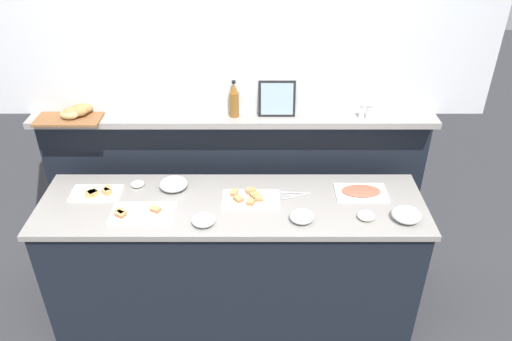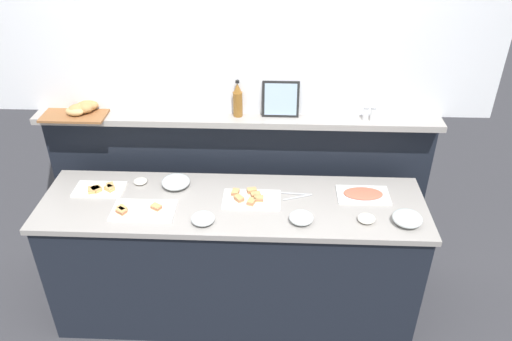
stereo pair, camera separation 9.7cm
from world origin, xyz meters
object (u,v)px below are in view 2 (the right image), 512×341
glass_bowl_extra (301,218)px  pepper_shaker (373,114)px  glass_bowl_medium (176,182)px  condiment_bowl_dark (366,218)px  vinegar_bottle_amber (238,100)px  sandwich_platter_rear (142,210)px  sandwich_platter_front (100,189)px  bread_basket (80,110)px  glass_bowl_large (407,219)px  framed_picture (281,99)px  serving_tongs (298,195)px  cold_cuts_platter (363,194)px  sandwich_platter_side (251,198)px  salt_shaker (366,114)px  glass_bowl_small (203,219)px  condiment_bowl_teal (140,181)px

glass_bowl_extra → pepper_shaker: size_ratio=1.59×
glass_bowl_medium → condiment_bowl_dark: glass_bowl_medium is taller
vinegar_bottle_amber → sandwich_platter_rear: bearing=-133.6°
sandwich_platter_front → bread_basket: bread_basket is taller
glass_bowl_large → sandwich_platter_front: bearing=172.2°
vinegar_bottle_amber → framed_picture: 0.27m
sandwich_platter_front → sandwich_platter_rear: bearing=-33.4°
sandwich_platter_rear → glass_bowl_extra: size_ratio=2.64×
glass_bowl_medium → vinegar_bottle_amber: 0.64m
sandwich_platter_rear → serving_tongs: (0.91, 0.19, -0.00)m
bread_basket → sandwich_platter_front: bearing=-63.6°
cold_cuts_platter → pepper_shaker: pepper_shaker is taller
cold_cuts_platter → glass_bowl_medium: (-1.15, 0.05, 0.02)m
cold_cuts_platter → sandwich_platter_side: bearing=-173.9°
sandwich_platter_rear → glass_bowl_medium: glass_bowl_medium is taller
pepper_shaker → condiment_bowl_dark: bearing=-97.9°
glass_bowl_extra → glass_bowl_medium: bearing=157.2°
glass_bowl_large → glass_bowl_extra: glass_bowl_large is taller
sandwich_platter_side → serving_tongs: 0.29m
salt_shaker → glass_bowl_extra: bearing=-124.5°
sandwich_platter_rear → condiment_bowl_dark: (1.28, -0.04, 0.01)m
vinegar_bottle_amber → sandwich_platter_side: bearing=-76.5°
sandwich_platter_side → vinegar_bottle_amber: 0.62m
glass_bowl_medium → pepper_shaker: size_ratio=2.02×
glass_bowl_small → glass_bowl_extra: (0.55, 0.03, 0.00)m
sandwich_platter_rear → glass_bowl_large: bearing=-1.7°
sandwich_platter_front → condiment_bowl_teal: bearing=21.9°
salt_shaker → bread_basket: salt_shaker is taller
cold_cuts_platter → salt_shaker: bearing=87.1°
glass_bowl_small → bread_basket: 1.10m
bread_basket → framed_picture: (1.26, 0.04, 0.08)m
vinegar_bottle_amber → framed_picture: vinegar_bottle_amber is taller
glass_bowl_large → bread_basket: (-1.97, 0.57, 0.36)m
sandwich_platter_front → vinegar_bottle_amber: 1.01m
glass_bowl_small → condiment_bowl_dark: (0.92, 0.05, -0.01)m
serving_tongs → salt_shaker: salt_shaker is taller
sandwich_platter_rear → glass_bowl_medium: bearing=60.1°
glass_bowl_large → glass_bowl_small: glass_bowl_large is taller
sandwich_platter_side → vinegar_bottle_amber: vinegar_bottle_amber is taller
glass_bowl_extra → salt_shaker: (0.40, 0.58, 0.37)m
glass_bowl_medium → bread_basket: 0.76m
serving_tongs → bread_basket: bearing=166.3°
cold_cuts_platter → glass_bowl_medium: 1.15m
sandwich_platter_front → cold_cuts_platter: size_ratio=0.97×
sandwich_platter_rear → condiment_bowl_teal: size_ratio=4.26×
glass_bowl_small → condiment_bowl_teal: bearing=139.6°
sandwich_platter_side → condiment_bowl_teal: bearing=167.8°
glass_bowl_medium → glass_bowl_extra: 0.83m
sandwich_platter_front → salt_shaker: size_ratio=3.51×
salt_shaker → glass_bowl_small: bearing=-147.2°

